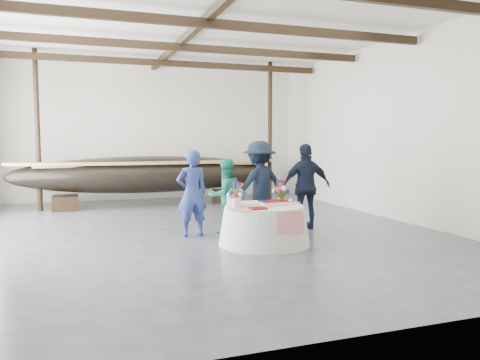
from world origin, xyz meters
name	(u,v)px	position (x,y,z in m)	size (l,w,h in m)	color
floor	(198,230)	(0.00, 0.00, 0.00)	(10.00, 12.00, 0.01)	#3D3D42
wall_back	(154,132)	(0.00, 6.00, 2.25)	(10.00, 0.02, 4.50)	silver
wall_front	(347,115)	(0.00, -6.00, 2.25)	(10.00, 0.02, 4.50)	silver
wall_right	(389,130)	(5.00, 0.00, 2.25)	(0.02, 12.00, 4.50)	silver
ceiling	(196,22)	(0.00, 0.00, 4.50)	(10.00, 12.00, 0.01)	white
pavilion_structure	(189,52)	(0.00, 0.74, 4.00)	(9.80, 11.76, 4.50)	black
longboat_display	(150,174)	(-0.42, 4.21, 0.96)	(8.05, 1.61, 1.51)	black
banquet_table	(264,225)	(0.86, -1.77, 0.38)	(1.75, 1.75, 0.75)	silver
tabletop_items	(259,197)	(0.83, -1.60, 0.90)	(1.69, 1.23, 0.40)	red
guest_woman_blue	(192,193)	(-0.27, -0.58, 0.90)	(0.65, 0.43, 1.79)	navy
guest_woman_teal	(225,196)	(0.52, -0.38, 0.79)	(0.77, 0.60, 1.58)	#1C9370
guest_man_left	(259,185)	(1.33, -0.35, 0.99)	(1.28, 0.73, 1.97)	black
guest_man_right	(306,186)	(2.34, -0.63, 0.96)	(1.12, 0.47, 1.92)	black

